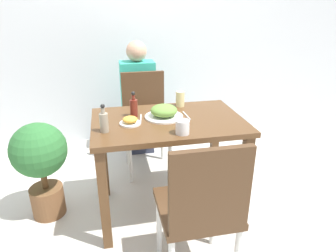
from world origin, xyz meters
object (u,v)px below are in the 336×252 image
at_px(chair_near, 201,206).
at_px(condiment_bottle, 134,107).
at_px(drink_cup, 183,127).
at_px(juice_glass, 180,99).
at_px(person_figure, 138,100).
at_px(side_plate, 130,121).
at_px(sauce_bottle, 104,121).
at_px(potted_plant_left, 41,160).
at_px(food_plate, 164,112).
at_px(chair_far, 145,116).

distance_m(chair_near, condiment_bottle, 0.88).
distance_m(drink_cup, juice_glass, 0.53).
bearing_deg(juice_glass, person_figure, 106.96).
bearing_deg(chair_near, condiment_bottle, -71.89).
bearing_deg(chair_near, juice_glass, -97.14).
height_order(side_plate, sauce_bottle, sauce_bottle).
bearing_deg(potted_plant_left, side_plate, -14.77).
bearing_deg(food_plate, drink_cup, -79.08).
xyz_separation_m(side_plate, drink_cup, (0.30, -0.22, 0.02)).
height_order(condiment_bottle, potted_plant_left, condiment_bottle).
xyz_separation_m(side_plate, potted_plant_left, (-0.64, 0.17, -0.31)).
bearing_deg(potted_plant_left, condiment_bottle, -2.27).
relative_size(chair_near, chair_far, 1.00).
relative_size(juice_glass, sauce_bottle, 0.64).
xyz_separation_m(drink_cup, potted_plant_left, (-0.94, 0.39, -0.33)).
bearing_deg(drink_cup, chair_far, 96.29).
bearing_deg(sauce_bottle, side_plate, 28.88).
xyz_separation_m(chair_far, food_plate, (0.05, -0.66, 0.27)).
height_order(food_plate, person_figure, person_figure).
bearing_deg(person_figure, potted_plant_left, -131.64).
distance_m(sauce_bottle, condiment_bottle, 0.31).
xyz_separation_m(food_plate, person_figure, (-0.07, 1.01, -0.22)).
xyz_separation_m(drink_cup, person_figure, (-0.13, 1.31, -0.22)).
relative_size(chair_near, condiment_bottle, 5.01).
distance_m(chair_near, sauce_bottle, 0.78).
distance_m(chair_near, side_plate, 0.75).
bearing_deg(sauce_bottle, person_figure, 73.73).
distance_m(side_plate, sauce_bottle, 0.20).
height_order(drink_cup, potted_plant_left, drink_cup).
bearing_deg(drink_cup, juice_glass, 77.51).
distance_m(side_plate, potted_plant_left, 0.73).
bearing_deg(condiment_bottle, sauce_bottle, -131.81).
height_order(chair_near, drink_cup, chair_near).
relative_size(chair_near, side_plate, 6.47).
relative_size(drink_cup, condiment_bottle, 0.48).
bearing_deg(drink_cup, sauce_bottle, 164.67).
bearing_deg(juice_glass, food_plate, -128.34).
bearing_deg(person_figure, juice_glass, -73.04).
bearing_deg(side_plate, chair_near, -65.17).
bearing_deg(sauce_bottle, drink_cup, -15.33).
bearing_deg(juice_glass, sauce_bottle, -146.55).
distance_m(chair_near, drink_cup, 0.50).
height_order(side_plate, drink_cup, drink_cup).
bearing_deg(condiment_bottle, food_plate, -17.82).
xyz_separation_m(chair_near, juice_glass, (0.12, 0.94, 0.29)).
height_order(chair_far, side_plate, chair_far).
height_order(potted_plant_left, person_figure, person_figure).
bearing_deg(chair_far, drink_cup, -83.71).
relative_size(juice_glass, potted_plant_left, 0.16).
bearing_deg(drink_cup, chair_near, -90.47).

